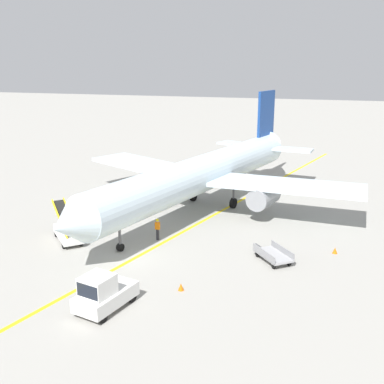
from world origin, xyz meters
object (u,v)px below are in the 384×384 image
Objects in this scene: baggage_tug_near_wing at (121,197)px; baggage_cart_loaded at (273,255)px; pushback_tug at (103,293)px; belt_loader_forward_hold at (68,231)px; baggage_tug_by_cargo_door at (88,210)px; safety_cone_nose_right at (335,250)px; airliner at (205,173)px; ground_crew_marshaller at (158,228)px; safety_cone_nose_left at (181,287)px.

baggage_tug_near_wing reaches higher than baggage_cart_loaded.
pushback_tug is 0.88× the size of belt_loader_forward_hold.
baggage_tug_by_cargo_door is 4.77m from belt_loader_forward_hold.
belt_loader_forward_hold is at bearing 132.26° from pushback_tug.
pushback_tug is at bearing -134.50° from safety_cone_nose_right.
airliner reaches higher than pushback_tug.
baggage_tug_by_cargo_door is 0.81× the size of baggage_cart_loaded.
pushback_tug is at bearing -83.86° from ground_crew_marshaller.
safety_cone_nose_right is (11.90, 12.11, -0.77)m from pushback_tug.
belt_loader_forward_hold is at bearing -160.66° from ground_crew_marshaller.
baggage_tug_near_wing is 6.17× the size of safety_cone_nose_right.
belt_loader_forward_hold is (-7.62, 8.38, -0.22)m from pushback_tug.
airliner is 14.30m from safety_cone_nose_right.
pushback_tug is 4.82m from safety_cone_nose_left.
belt_loader_forward_hold reaches higher than safety_cone_nose_left.
belt_loader_forward_hold is 15.53m from baggage_cart_loaded.
baggage_cart_loaded is at bearing 52.25° from safety_cone_nose_left.
baggage_tug_near_wing is 20.37m from safety_cone_nose_right.
baggage_tug_by_cargo_door is 16.87m from baggage_cart_loaded.
baggage_tug_by_cargo_door is at bearing 177.34° from safety_cone_nose_right.
baggage_cart_loaded is at bearing -28.00° from baggage_tug_near_wing.
airliner is at bearing 89.86° from pushback_tug.
baggage_tug_by_cargo_door is at bearing 140.97° from safety_cone_nose_left.
airliner reaches higher than baggage_tug_near_wing.
ground_crew_marshaller reaches higher than safety_cone_nose_right.
safety_cone_nose_left is (11.86, -9.62, -0.71)m from baggage_tug_by_cargo_door.
baggage_tug_near_wing is (-7.69, 17.65, -0.07)m from pushback_tug.
safety_cone_nose_left is (10.98, -14.21, -0.71)m from baggage_tug_near_wing.
airliner is 7.88× the size of belt_loader_forward_hold.
ground_crew_marshaller is (6.47, 2.27, 0.13)m from belt_loader_forward_hold.
pushback_tug is at bearing -56.69° from baggage_tug_by_cargo_door.
baggage_cart_loaded is (7.83, -10.08, -2.95)m from airliner.
baggage_cart_loaded is 1.98× the size of ground_crew_marshaller.
pushback_tug is at bearing -130.06° from baggage_cart_loaded.
airliner is 10.36× the size of baggage_cart_loaded.
baggage_tug_near_wing is at bearing 90.47° from belt_loader_forward_hold.
safety_cone_nose_left is (4.43, -7.22, -0.69)m from ground_crew_marshaller.
baggage_tug_near_wing is 9.26m from belt_loader_forward_hold.
ground_crew_marshaller is 3.86× the size of safety_cone_nose_right.
baggage_tug_near_wing is 9.58m from ground_crew_marshaller.
airliner reaches higher than ground_crew_marshaller.
airliner is 13.10m from baggage_cart_loaded.
airliner is 8.91× the size of pushback_tug.
safety_cone_nose_right is (13.04, 1.45, -0.69)m from ground_crew_marshaller.
safety_cone_nose_right is at bearing 10.80° from belt_loader_forward_hold.
pushback_tug reaches higher than baggage_cart_loaded.
safety_cone_nose_left is at bearing -78.56° from airliner.
airliner is at bearing 13.06° from baggage_tug_near_wing.
airliner reaches higher than baggage_cart_loaded.
belt_loader_forward_hold is 11.99m from safety_cone_nose_left.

